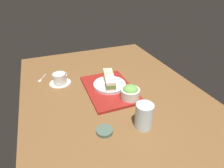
{
  "coord_description": "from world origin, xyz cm",
  "views": [
    {
      "loc": [
        -84.7,
        33.27,
        60.8
      ],
      "look_at": [
        1.54,
        -0.08,
        5.0
      ],
      "focal_mm": 30.5,
      "sensor_mm": 36.0,
      "label": 1
    }
  ],
  "objects": [
    {
      "name": "serving_tray",
      "position": [
        3.29,
        0.81,
        0.75
      ],
      "size": [
        38.34,
        26.13,
        1.5
      ],
      "primitive_type": "cube",
      "color": "maroon",
      "rests_on": "ground_plane"
    },
    {
      "name": "sandwich_middle",
      "position": [
        5.28,
        0.16,
        5.81
      ],
      "size": [
        7.56,
        6.85,
        5.08
      ],
      "color": "beige",
      "rests_on": "sandwich_plate"
    },
    {
      "name": "ground_plane",
      "position": [
        0.0,
        0.0,
        -1.5
      ],
      "size": [
        140.0,
        100.0,
        3.0
      ],
      "primitive_type": "cube",
      "color": "brown"
    },
    {
      "name": "drinking_glass",
      "position": [
        -30.2,
        -2.77,
        5.98
      ],
      "size": [
        7.82,
        7.82,
        11.95
      ],
      "primitive_type": "cylinder",
      "color": "silver",
      "rests_on": "ground_plane"
    },
    {
      "name": "teaspoon",
      "position": [
        31.02,
        37.69,
        0.35
      ],
      "size": [
        9.72,
        6.28,
        0.8
      ],
      "color": "silver",
      "rests_on": "ground_plane"
    },
    {
      "name": "sandwich_far",
      "position": [
        10.97,
        -1.09,
        6.14
      ],
      "size": [
        7.58,
        6.75,
        5.73
      ],
      "color": "beige",
      "rests_on": "sandwich_plate"
    },
    {
      "name": "small_sauce_dish",
      "position": [
        -27.44,
        14.62,
        0.78
      ],
      "size": [
        7.46,
        7.46,
        1.55
      ],
      "primitive_type": "cylinder",
      "color": "#4C6051",
      "rests_on": "ground_plane"
    },
    {
      "name": "sandwich_plate",
      "position": [
        5.28,
        0.16,
        2.39
      ],
      "size": [
        19.09,
        19.09,
        1.77
      ],
      "primitive_type": "cylinder",
      "color": "silver",
      "rests_on": "serving_tray"
    },
    {
      "name": "sandwich_near",
      "position": [
        -0.42,
        1.41,
        5.9
      ],
      "size": [
        7.59,
        6.87,
        5.26
      ],
      "color": "#EFE5C1",
      "rests_on": "sandwich_plate"
    },
    {
      "name": "salad_bowl",
      "position": [
        -9.74,
        -6.12,
        5.02
      ],
      "size": [
        10.27,
        10.27,
        7.45
      ],
      "color": "silver",
      "rests_on": "serving_tray"
    },
    {
      "name": "coffee_cup",
      "position": [
        22.02,
        26.57,
        2.94
      ],
      "size": [
        13.04,
        13.04,
        6.57
      ],
      "color": "silver",
      "rests_on": "ground_plane"
    }
  ]
}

